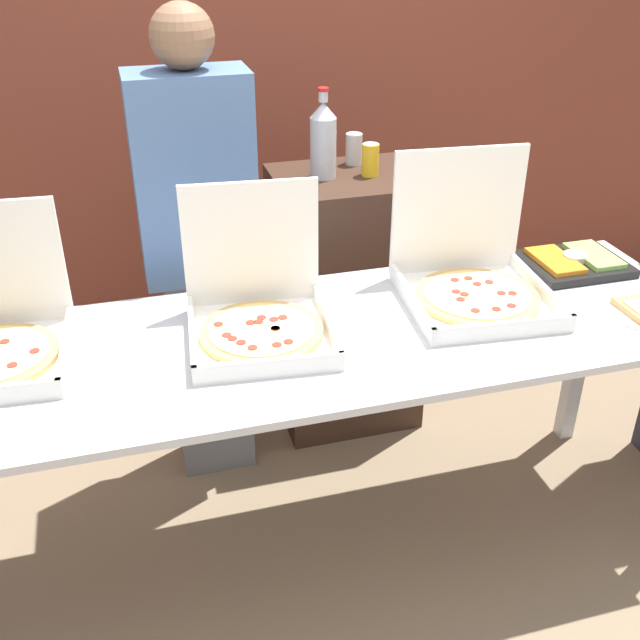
{
  "coord_description": "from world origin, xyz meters",
  "views": [
    {
      "loc": [
        -0.52,
        -1.86,
        2.03
      ],
      "look_at": [
        0.0,
        0.0,
        0.94
      ],
      "focal_mm": 42.0,
      "sensor_mm": 36.0,
      "label": 1
    }
  ],
  "objects_px": {
    "pizza_box_near_left": "(472,275)",
    "soda_bottle": "(323,139)",
    "soda_can_silver": "(354,149)",
    "person_guest_cap": "(201,254)",
    "veggie_tray": "(574,262)",
    "pizza_box_far_right": "(259,310)",
    "soda_can_colored": "(370,160)"
  },
  "relations": [
    {
      "from": "soda_can_silver",
      "to": "person_guest_cap",
      "type": "relative_size",
      "value": 0.07
    },
    {
      "from": "soda_bottle",
      "to": "veggie_tray",
      "type": "bearing_deg",
      "value": -38.0
    },
    {
      "from": "pizza_box_near_left",
      "to": "soda_bottle",
      "type": "distance_m",
      "value": 0.8
    },
    {
      "from": "veggie_tray",
      "to": "person_guest_cap",
      "type": "height_order",
      "value": "person_guest_cap"
    },
    {
      "from": "pizza_box_far_right",
      "to": "soda_can_silver",
      "type": "height_order",
      "value": "pizza_box_far_right"
    },
    {
      "from": "pizza_box_near_left",
      "to": "soda_bottle",
      "type": "relative_size",
      "value": 1.5
    },
    {
      "from": "pizza_box_far_right",
      "to": "pizza_box_near_left",
      "type": "relative_size",
      "value": 0.94
    },
    {
      "from": "pizza_box_near_left",
      "to": "veggie_tray",
      "type": "bearing_deg",
      "value": 17.43
    },
    {
      "from": "pizza_box_far_right",
      "to": "veggie_tray",
      "type": "distance_m",
      "value": 1.17
    },
    {
      "from": "pizza_box_far_right",
      "to": "soda_can_colored",
      "type": "relative_size",
      "value": 3.8
    },
    {
      "from": "veggie_tray",
      "to": "pizza_box_far_right",
      "type": "bearing_deg",
      "value": -173.4
    },
    {
      "from": "pizza_box_far_right",
      "to": "veggie_tray",
      "type": "bearing_deg",
      "value": 12.04
    },
    {
      "from": "soda_bottle",
      "to": "pizza_box_near_left",
      "type": "bearing_deg",
      "value": -66.09
    },
    {
      "from": "soda_can_silver",
      "to": "soda_can_colored",
      "type": "relative_size",
      "value": 1.0
    },
    {
      "from": "soda_bottle",
      "to": "person_guest_cap",
      "type": "xyz_separation_m",
      "value": [
        -0.51,
        -0.19,
        -0.32
      ]
    },
    {
      "from": "pizza_box_far_right",
      "to": "soda_bottle",
      "type": "height_order",
      "value": "soda_bottle"
    },
    {
      "from": "pizza_box_far_right",
      "to": "pizza_box_near_left",
      "type": "xyz_separation_m",
      "value": [
        0.71,
        0.03,
        0.0
      ]
    },
    {
      "from": "soda_can_colored",
      "to": "person_guest_cap",
      "type": "xyz_separation_m",
      "value": [
        -0.69,
        -0.16,
        -0.24
      ]
    },
    {
      "from": "pizza_box_near_left",
      "to": "veggie_tray",
      "type": "relative_size",
      "value": 1.46
    },
    {
      "from": "pizza_box_near_left",
      "to": "person_guest_cap",
      "type": "bearing_deg",
      "value": 153.4
    },
    {
      "from": "person_guest_cap",
      "to": "soda_can_colored",
      "type": "bearing_deg",
      "value": -166.82
    },
    {
      "from": "pizza_box_far_right",
      "to": "person_guest_cap",
      "type": "bearing_deg",
      "value": 106.34
    },
    {
      "from": "soda_can_silver",
      "to": "person_guest_cap",
      "type": "xyz_separation_m",
      "value": [
        -0.67,
        -0.31,
        -0.24
      ]
    },
    {
      "from": "pizza_box_far_right",
      "to": "soda_bottle",
      "type": "relative_size",
      "value": 1.41
    },
    {
      "from": "person_guest_cap",
      "to": "soda_bottle",
      "type": "bearing_deg",
      "value": -159.45
    },
    {
      "from": "pizza_box_far_right",
      "to": "veggie_tray",
      "type": "xyz_separation_m",
      "value": [
        1.16,
        0.13,
        -0.05
      ]
    },
    {
      "from": "pizza_box_near_left",
      "to": "soda_can_silver",
      "type": "distance_m",
      "value": 0.85
    },
    {
      "from": "soda_can_colored",
      "to": "veggie_tray",
      "type": "bearing_deg",
      "value": -44.2
    },
    {
      "from": "pizza_box_far_right",
      "to": "pizza_box_near_left",
      "type": "distance_m",
      "value": 0.71
    },
    {
      "from": "pizza_box_near_left",
      "to": "person_guest_cap",
      "type": "height_order",
      "value": "person_guest_cap"
    },
    {
      "from": "soda_can_silver",
      "to": "person_guest_cap",
      "type": "bearing_deg",
      "value": -155.0
    },
    {
      "from": "veggie_tray",
      "to": "soda_can_colored",
      "type": "xyz_separation_m",
      "value": [
        -0.57,
        0.56,
        0.25
      ]
    }
  ]
}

